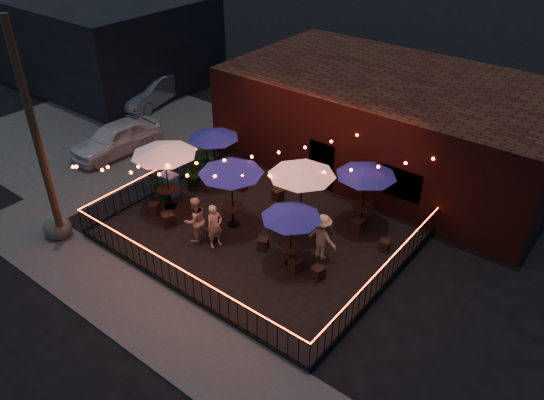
# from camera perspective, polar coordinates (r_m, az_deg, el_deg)

# --- Properties ---
(ground) EXTENTS (110.00, 110.00, 0.00)m
(ground) POSITION_cam_1_polar(r_m,az_deg,el_deg) (18.35, -5.40, -6.76)
(ground) COLOR black
(ground) RESTS_ON ground
(patio) EXTENTS (10.00, 8.00, 0.15)m
(patio) POSITION_cam_1_polar(r_m,az_deg,el_deg) (19.47, -1.41, -3.66)
(patio) COLOR black
(patio) RESTS_ON ground
(sidewalk) EXTENTS (18.00, 2.50, 0.05)m
(sidewalk) POSITION_cam_1_polar(r_m,az_deg,el_deg) (16.78, -13.10, -12.13)
(sidewalk) COLOR #433F3E
(sidewalk) RESTS_ON ground
(parking_lot) EXTENTS (11.00, 12.00, 0.02)m
(parking_lot) POSITION_cam_1_polar(r_m,az_deg,el_deg) (28.59, -17.84, 7.19)
(parking_lot) COLOR #433F3E
(parking_lot) RESTS_ON ground
(brick_building) EXTENTS (14.00, 8.00, 4.00)m
(brick_building) POSITION_cam_1_polar(r_m,az_deg,el_deg) (23.97, 12.76, 8.28)
(brick_building) COLOR #3A140F
(brick_building) RESTS_ON ground
(background_building) EXTENTS (12.00, 9.00, 5.00)m
(background_building) POSITION_cam_1_polar(r_m,az_deg,el_deg) (35.08, -17.85, 16.25)
(background_building) COLOR black
(background_building) RESTS_ON ground
(utility_pole) EXTENTS (0.26, 0.26, 8.00)m
(utility_pole) POSITION_cam_1_polar(r_m,az_deg,el_deg) (18.75, -23.94, 5.81)
(utility_pole) COLOR #342615
(utility_pole) RESTS_ON ground
(fence_front) EXTENTS (10.00, 0.04, 1.04)m
(fence_front) POSITION_cam_1_polar(r_m,az_deg,el_deg) (16.90, -10.15, -8.35)
(fence_front) COLOR black
(fence_front) RESTS_ON patio
(fence_left) EXTENTS (0.04, 8.00, 1.04)m
(fence_left) POSITION_cam_1_polar(r_m,az_deg,el_deg) (22.16, -11.50, 2.40)
(fence_left) COLOR black
(fence_left) RESTS_ON patio
(fence_right) EXTENTS (0.04, 8.00, 1.04)m
(fence_right) POSITION_cam_1_polar(r_m,az_deg,el_deg) (17.04, 11.82, -8.17)
(fence_right) COLOR black
(fence_right) RESTS_ON patio
(festoon_lights) EXTENTS (10.02, 8.72, 1.32)m
(festoon_lights) POSITION_cam_1_polar(r_m,az_deg,el_deg) (18.50, -4.53, 3.16)
(festoon_lights) COLOR #FF391C
(festoon_lights) RESTS_ON ground
(cafe_table_0) EXTENTS (3.09, 3.09, 2.71)m
(cafe_table_0) POSITION_cam_1_polar(r_m,az_deg,el_deg) (19.94, -11.57, 5.24)
(cafe_table_0) COLOR black
(cafe_table_0) RESTS_ON patio
(cafe_table_1) EXTENTS (2.73, 2.73, 2.31)m
(cafe_table_1) POSITION_cam_1_polar(r_m,az_deg,el_deg) (21.67, -6.34, 6.97)
(cafe_table_1) COLOR black
(cafe_table_1) RESTS_ON patio
(cafe_table_2) EXTENTS (2.48, 2.48, 2.59)m
(cafe_table_2) POSITION_cam_1_polar(r_m,az_deg,el_deg) (18.60, -4.45, 3.31)
(cafe_table_2) COLOR black
(cafe_table_2) RESTS_ON patio
(cafe_table_3) EXTENTS (3.01, 3.01, 2.65)m
(cafe_table_3) POSITION_cam_1_polar(r_m,az_deg,el_deg) (18.34, 3.24, 3.12)
(cafe_table_3) COLOR black
(cafe_table_3) RESTS_ON patio
(cafe_table_4) EXTENTS (2.58, 2.58, 2.19)m
(cafe_table_4) POSITION_cam_1_polar(r_m,az_deg,el_deg) (16.83, 2.11, -1.55)
(cafe_table_4) COLOR black
(cafe_table_4) RESTS_ON patio
(cafe_table_5) EXTENTS (2.70, 2.70, 2.42)m
(cafe_table_5) POSITION_cam_1_polar(r_m,az_deg,el_deg) (18.98, 10.12, 2.99)
(cafe_table_5) COLOR black
(cafe_table_5) RESTS_ON patio
(bistro_chair_0) EXTENTS (0.49, 0.49, 0.44)m
(bistro_chair_0) POSITION_cam_1_polar(r_m,az_deg,el_deg) (20.78, -12.56, -0.92)
(bistro_chair_0) COLOR black
(bistro_chair_0) RESTS_ON patio
(bistro_chair_1) EXTENTS (0.56, 0.56, 0.51)m
(bistro_chair_1) POSITION_cam_1_polar(r_m,az_deg,el_deg) (20.00, -11.10, -2.08)
(bistro_chair_1) COLOR black
(bistro_chair_1) RESTS_ON patio
(bistro_chair_2) EXTENTS (0.48, 0.48, 0.44)m
(bistro_chair_2) POSITION_cam_1_polar(r_m,az_deg,el_deg) (22.80, -7.68, 2.88)
(bistro_chair_2) COLOR black
(bistro_chair_2) RESTS_ON patio
(bistro_chair_3) EXTENTS (0.37, 0.37, 0.42)m
(bistro_chair_3) POSITION_cam_1_polar(r_m,az_deg,el_deg) (21.80, -3.22, 1.60)
(bistro_chair_3) COLOR black
(bistro_chair_3) RESTS_ON patio
(bistro_chair_4) EXTENTS (0.49, 0.49, 0.47)m
(bistro_chair_4) POSITION_cam_1_polar(r_m,az_deg,el_deg) (19.07, -6.59, -3.63)
(bistro_chair_4) COLOR black
(bistro_chair_4) RESTS_ON patio
(bistro_chair_5) EXTENTS (0.47, 0.47, 0.42)m
(bistro_chair_5) POSITION_cam_1_polar(r_m,az_deg,el_deg) (18.52, -0.97, -4.73)
(bistro_chair_5) COLOR black
(bistro_chair_5) RESTS_ON patio
(bistro_chair_6) EXTENTS (0.47, 0.47, 0.45)m
(bistro_chair_6) POSITION_cam_1_polar(r_m,az_deg,el_deg) (21.12, 0.63, 0.57)
(bistro_chair_6) COLOR black
(bistro_chair_6) RESTS_ON patio
(bistro_chair_7) EXTENTS (0.40, 0.40, 0.47)m
(bistro_chair_7) POSITION_cam_1_polar(r_m,az_deg,el_deg) (20.00, 3.57, -1.52)
(bistro_chair_7) COLOR black
(bistro_chair_7) RESTS_ON patio
(bistro_chair_8) EXTENTS (0.45, 0.45, 0.44)m
(bistro_chair_8) POSITION_cam_1_polar(r_m,az_deg,el_deg) (17.62, 2.54, -7.00)
(bistro_chair_8) COLOR black
(bistro_chair_8) RESTS_ON patio
(bistro_chair_9) EXTENTS (0.43, 0.43, 0.44)m
(bistro_chair_9) POSITION_cam_1_polar(r_m,az_deg,el_deg) (17.38, 4.95, -7.79)
(bistro_chair_9) COLOR black
(bistro_chair_9) RESTS_ON patio
(bistro_chair_10) EXTENTS (0.39, 0.39, 0.46)m
(bistro_chair_10) POSITION_cam_1_polar(r_m,az_deg,el_deg) (19.61, 9.18, -2.73)
(bistro_chair_10) COLOR black
(bistro_chair_10) RESTS_ON patio
(bistro_chair_11) EXTENTS (0.40, 0.40, 0.40)m
(bistro_chair_11) POSITION_cam_1_polar(r_m,az_deg,el_deg) (18.89, 12.02, -4.77)
(bistro_chair_11) COLOR black
(bistro_chair_11) RESTS_ON patio
(patron_a) EXTENTS (0.52, 0.68, 1.65)m
(patron_a) POSITION_cam_1_polar(r_m,az_deg,el_deg) (18.41, -6.17, -2.82)
(patron_a) COLOR #CBAC8B
(patron_a) RESTS_ON patio
(patron_b) EXTENTS (0.88, 1.00, 1.75)m
(patron_b) POSITION_cam_1_polar(r_m,az_deg,el_deg) (18.72, -8.24, -2.14)
(patron_b) COLOR tan
(patron_b) RESTS_ON patio
(patron_c) EXTENTS (1.12, 0.67, 1.70)m
(patron_c) POSITION_cam_1_polar(r_m,az_deg,el_deg) (17.84, 5.41, -3.99)
(patron_c) COLOR beige
(patron_c) RESTS_ON patio
(potted_shrub_a) EXTENTS (1.30, 1.19, 1.24)m
(potted_shrub_a) POSITION_cam_1_polar(r_m,az_deg,el_deg) (21.46, -11.76, 1.62)
(potted_shrub_a) COLOR #133A10
(potted_shrub_a) RESTS_ON patio
(potted_shrub_b) EXTENTS (0.87, 0.72, 1.52)m
(potted_shrub_b) POSITION_cam_1_polar(r_m,az_deg,el_deg) (21.83, -8.38, 2.99)
(potted_shrub_b) COLOR #0F3A0D
(potted_shrub_b) RESTS_ON patio
(potted_shrub_c) EXTENTS (0.99, 0.99, 1.44)m
(potted_shrub_c) POSITION_cam_1_polar(r_m,az_deg,el_deg) (22.99, -7.07, 4.62)
(potted_shrub_c) COLOR #113A0C
(potted_shrub_c) RESTS_ON patio
(cooler) EXTENTS (0.73, 0.53, 0.94)m
(cooler) POSITION_cam_1_polar(r_m,az_deg,el_deg) (21.72, -11.02, 1.69)
(cooler) COLOR blue
(cooler) RESTS_ON patio
(boulder) EXTENTS (1.27, 1.19, 0.79)m
(boulder) POSITION_cam_1_polar(r_m,az_deg,el_deg) (20.77, -22.09, -2.74)
(boulder) COLOR #42433E
(boulder) RESTS_ON ground
(car_white) EXTENTS (2.02, 4.47, 1.49)m
(car_white) POSITION_cam_1_polar(r_m,az_deg,el_deg) (25.73, -16.44, 6.37)
(car_white) COLOR silver
(car_white) RESTS_ON ground
(car_silver) EXTENTS (2.74, 5.11, 1.60)m
(car_silver) POSITION_cam_1_polar(r_m,az_deg,el_deg) (30.76, -12.95, 11.37)
(car_silver) COLOR #A9A7B1
(car_silver) RESTS_ON ground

